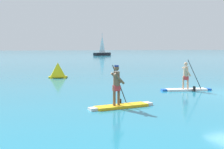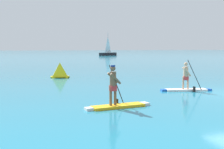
{
  "view_description": "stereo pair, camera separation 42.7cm",
  "coord_description": "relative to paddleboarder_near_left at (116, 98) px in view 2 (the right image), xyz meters",
  "views": [
    {
      "loc": [
        -11.06,
        -12.37,
        2.44
      ],
      "look_at": [
        -5.45,
        4.23,
        0.81
      ],
      "focal_mm": 47.23,
      "sensor_mm": 36.0,
      "label": 1
    },
    {
      "loc": [
        -10.65,
        -12.5,
        2.44
      ],
      "look_at": [
        -5.45,
        4.23,
        0.81
      ],
      "focal_mm": 47.23,
      "sensor_mm": 36.0,
      "label": 2
    }
  ],
  "objects": [
    {
      "name": "paddleboarder_near_left",
      "position": [
        0.0,
        0.0,
        0.0
      ],
      "size": [
        2.83,
        0.97,
        1.76
      ],
      "rotation": [
        0.0,
        0.0,
        0.14
      ],
      "color": "yellow",
      "rests_on": "ground"
    },
    {
      "name": "paddleboarder_mid_center",
      "position": [
        5.2,
        3.24,
        -0.05
      ],
      "size": [
        2.9,
        1.09,
        1.81
      ],
      "rotation": [
        0.0,
        0.0,
        -0.19
      ],
      "color": "white",
      "rests_on": "ground"
    },
    {
      "name": "race_marker_buoy",
      "position": [
        -0.65,
        12.7,
        0.13
      ],
      "size": [
        1.82,
        1.82,
        1.21
      ],
      "color": "yellow",
      "rests_on": "ground"
    },
    {
      "name": "sailboat_right_horizon",
      "position": [
        21.42,
        73.65,
        0.42
      ],
      "size": [
        6.19,
        4.7,
        6.75
      ],
      "rotation": [
        0.0,
        0.0,
        3.71
      ],
      "color": "black",
      "rests_on": "ground"
    }
  ]
}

